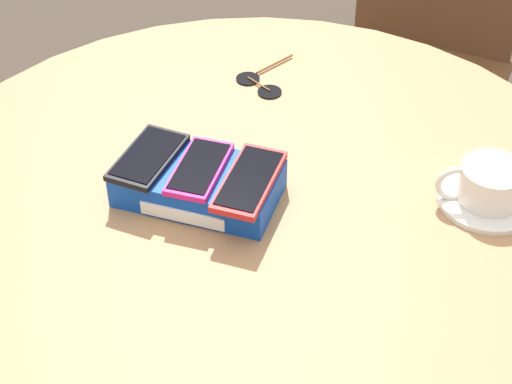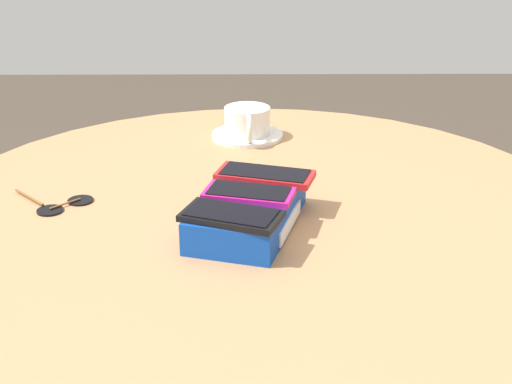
# 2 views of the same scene
# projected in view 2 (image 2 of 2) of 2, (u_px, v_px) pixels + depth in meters

# --- Properties ---
(round_table) EXTENTS (1.04, 1.04, 0.77)m
(round_table) POSITION_uv_depth(u_px,v_px,m) (256.00, 279.00, 1.14)
(round_table) COLOR #2D2D2D
(round_table) RESTS_ON ground_plane
(phone_box) EXTENTS (0.24, 0.18, 0.05)m
(phone_box) POSITION_uv_depth(u_px,v_px,m) (248.00, 212.00, 1.01)
(phone_box) COLOR #0F42AD
(phone_box) RESTS_ON round_table
(phone_black) EXTENTS (0.11, 0.14, 0.01)m
(phone_black) POSITION_uv_depth(u_px,v_px,m) (231.00, 215.00, 0.93)
(phone_black) COLOR black
(phone_black) RESTS_ON phone_box
(phone_magenta) EXTENTS (0.09, 0.14, 0.01)m
(phone_magenta) POSITION_uv_depth(u_px,v_px,m) (249.00, 193.00, 1.00)
(phone_magenta) COLOR #D11975
(phone_magenta) RESTS_ON phone_box
(phone_red) EXTENTS (0.10, 0.16, 0.01)m
(phone_red) POSITION_uv_depth(u_px,v_px,m) (265.00, 175.00, 1.06)
(phone_red) COLOR red
(phone_red) RESTS_ON phone_box
(saucer) EXTENTS (0.14, 0.14, 0.01)m
(saucer) POSITION_uv_depth(u_px,v_px,m) (247.00, 135.00, 1.38)
(saucer) COLOR silver
(saucer) RESTS_ON round_table
(coffee_cup) EXTENTS (0.12, 0.09, 0.06)m
(coffee_cup) POSITION_uv_depth(u_px,v_px,m) (247.00, 120.00, 1.37)
(coffee_cup) COLOR silver
(coffee_cup) RESTS_ON saucer
(sunglasses) EXTENTS (0.09, 0.13, 0.01)m
(sunglasses) POSITION_uv_depth(u_px,v_px,m) (61.00, 204.00, 1.09)
(sunglasses) COLOR black
(sunglasses) RESTS_ON round_table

